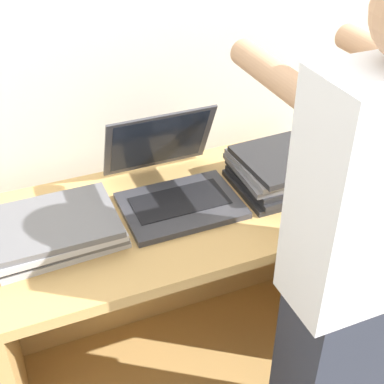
# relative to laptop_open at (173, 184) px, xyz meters

# --- Properties ---
(wall_back) EXTENTS (8.00, 0.05, 2.40)m
(wall_back) POSITION_rel_laptop_open_xyz_m (0.00, 0.34, 0.35)
(wall_back) COLOR beige
(wall_back) RESTS_ON ground_plane
(cart) EXTENTS (1.23, 0.60, 0.79)m
(cart) POSITION_rel_laptop_open_xyz_m (0.00, 0.01, -0.45)
(cart) COLOR tan
(cart) RESTS_ON ground_plane
(laptop_open) EXTENTS (0.36, 0.39, 0.26)m
(laptop_open) POSITION_rel_laptop_open_xyz_m (0.00, 0.00, 0.00)
(laptop_open) COLOR #333338
(laptop_open) RESTS_ON cart
(laptop_stack_left) EXTENTS (0.38, 0.29, 0.08)m
(laptop_stack_left) POSITION_rel_laptop_open_xyz_m (-0.39, -0.07, -0.02)
(laptop_stack_left) COLOR #B7B7BC
(laptop_stack_left) RESTS_ON cart
(laptop_stack_right) EXTENTS (0.39, 0.29, 0.11)m
(laptop_stack_right) POSITION_rel_laptop_open_xyz_m (0.39, -0.06, 0.00)
(laptop_stack_right) COLOR #232326
(laptop_stack_right) RESTS_ON cart
(person) EXTENTS (0.40, 0.53, 1.61)m
(person) POSITION_rel_laptop_open_xyz_m (0.31, -0.55, -0.04)
(person) COLOR #2D3342
(person) RESTS_ON ground_plane
(inventory_tag) EXTENTS (0.06, 0.02, 0.01)m
(inventory_tag) POSITION_rel_laptop_open_xyz_m (0.39, -0.13, 0.06)
(inventory_tag) COLOR red
(inventory_tag) RESTS_ON laptop_stack_right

